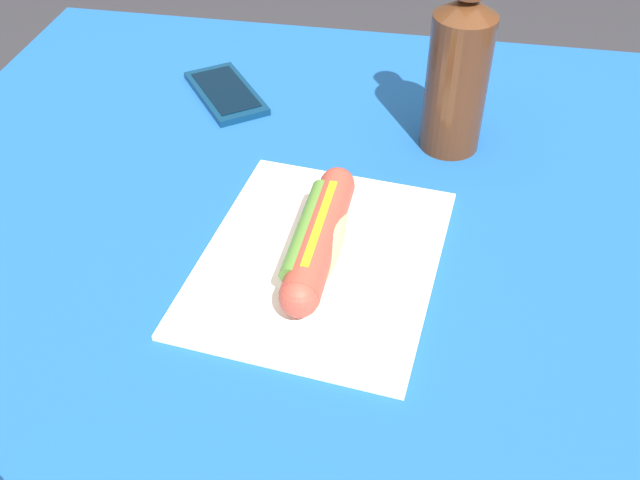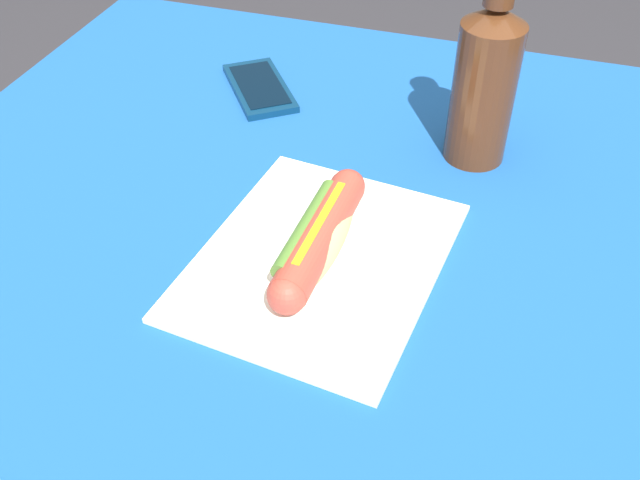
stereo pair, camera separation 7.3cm
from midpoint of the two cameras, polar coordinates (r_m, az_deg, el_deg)
The scene contains 5 objects.
dining_table at distance 0.80m, azimuth -1.85°, elevation -10.56°, with size 1.21×0.97×0.73m.
paper_wrapper at distance 0.74m, azimuth 2.79°, elevation -1.68°, with size 0.29×0.24×0.01m, color white.
hot_dog at distance 0.72m, azimuth 2.79°, elevation 0.09°, with size 0.21×0.05×0.05m.
cell_phone at distance 1.03m, azimuth -2.72°, elevation 11.81°, with size 0.16×0.14×0.01m.
soda_bottle at distance 0.87m, azimuth 15.23°, elevation 11.81°, with size 0.07×0.07×0.23m.
Camera 2 is at (-0.45, -0.21, 1.24)m, focal length 40.72 mm.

